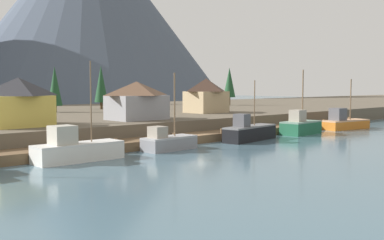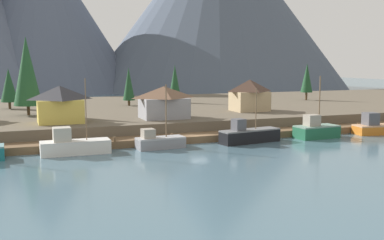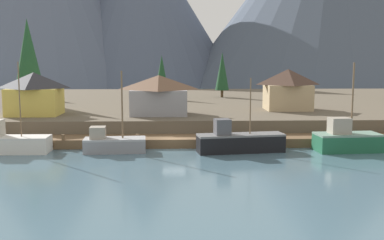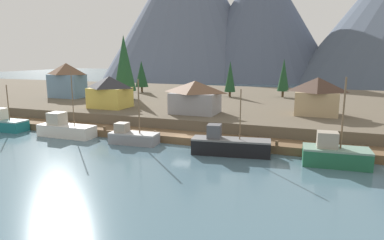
# 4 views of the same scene
# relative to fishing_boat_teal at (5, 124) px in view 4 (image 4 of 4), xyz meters

# --- Properties ---
(ground_plane) EXTENTS (400.00, 400.00, 1.00)m
(ground_plane) POSITION_rel_fishing_boat_teal_xyz_m (29.10, 21.58, -1.59)
(ground_plane) COLOR #476675
(dock) EXTENTS (80.00, 4.00, 1.60)m
(dock) POSITION_rel_fishing_boat_teal_xyz_m (29.10, 3.57, -0.59)
(dock) COLOR brown
(dock) RESTS_ON ground_plane
(shoreline_bank) EXTENTS (400.00, 56.00, 2.50)m
(shoreline_bank) POSITION_rel_fishing_boat_teal_xyz_m (29.10, 33.58, 0.16)
(shoreline_bank) COLOR brown
(shoreline_bank) RESTS_ON ground_plane
(mountain_west_peak) EXTENTS (89.60, 89.60, 73.05)m
(mountain_west_peak) POSITION_rel_fishing_boat_teal_xyz_m (-21.55, 133.56, 35.43)
(mountain_west_peak) COLOR slate
(mountain_west_peak) RESTS_ON ground_plane
(mountain_central_peak) EXTENTS (74.27, 74.27, 59.94)m
(mountain_central_peak) POSITION_rel_fishing_boat_teal_xyz_m (16.42, 135.98, 28.88)
(mountain_central_peak) COLOR #4C566B
(mountain_central_peak) RESTS_ON ground_plane
(fishing_boat_teal) EXTENTS (6.89, 2.88, 7.13)m
(fishing_boat_teal) POSITION_rel_fishing_boat_teal_xyz_m (0.00, 0.00, 0.00)
(fishing_boat_teal) COLOR #196B70
(fishing_boat_teal) RESTS_ON ground_plane
(fishing_boat_white) EXTENTS (8.49, 2.74, 9.44)m
(fishing_boat_white) POSITION_rel_fishing_boat_teal_xyz_m (11.57, 0.07, 0.05)
(fishing_boat_white) COLOR silver
(fishing_boat_white) RESTS_ON ground_plane
(fishing_boat_grey) EXTENTS (6.55, 2.91, 8.51)m
(fishing_boat_grey) POSITION_rel_fishing_boat_teal_xyz_m (22.71, -0.01, -0.16)
(fishing_boat_grey) COLOR gray
(fishing_boat_grey) RESTS_ON ground_plane
(fishing_boat_black) EXTENTS (9.35, 3.70, 7.76)m
(fishing_boat_black) POSITION_rel_fishing_boat_teal_xyz_m (35.93, -0.43, 0.03)
(fishing_boat_black) COLOR black
(fishing_boat_black) RESTS_ON ground_plane
(fishing_boat_green) EXTENTS (6.90, 3.55, 9.35)m
(fishing_boat_green) POSITION_rel_fishing_boat_teal_xyz_m (47.37, -0.36, 0.12)
(fishing_boat_green) COLOR #1E5B3D
(fishing_boat_green) RESTS_ON ground_plane
(house_grey) EXTENTS (7.56, 5.50, 5.12)m
(house_grey) POSITION_rel_fishing_boat_teal_xyz_m (27.15, 11.86, 4.02)
(house_grey) COLOR gray
(house_grey) RESTS_ON shoreline_bank
(house_tan) EXTENTS (6.49, 5.27, 5.76)m
(house_tan) POSITION_rel_fishing_boat_teal_xyz_m (45.15, 16.92, 4.35)
(house_tan) COLOR tan
(house_tan) RESTS_ON shoreline_bank
(house_yellow) EXTENTS (6.75, 5.38, 5.49)m
(house_yellow) POSITION_rel_fishing_boat_teal_xyz_m (11.17, 12.11, 4.21)
(house_yellow) COLOR gold
(house_yellow) RESTS_ON shoreline_bank
(house_blue) EXTENTS (7.62, 4.59, 7.42)m
(house_blue) POSITION_rel_fishing_boat_teal_xyz_m (-5.83, 21.20, 5.20)
(house_blue) COLOR #6689A8
(house_blue) RESTS_ON shoreline_bank
(conifer_near_left) EXTENTS (3.22, 3.22, 7.73)m
(conifer_near_left) POSITION_rel_fishing_boat_teal_xyz_m (3.99, 36.52, 5.93)
(conifer_near_left) COLOR #4C3823
(conifer_near_left) RESTS_ON shoreline_bank
(conifer_near_right) EXTENTS (2.45, 2.45, 7.81)m
(conifer_near_right) POSITION_rel_fishing_boat_teal_xyz_m (26.88, 35.05, 5.84)
(conifer_near_right) COLOR #4C3823
(conifer_near_right) RESTS_ON shoreline_bank
(conifer_mid_right) EXTENTS (4.62, 4.62, 13.19)m
(conifer_mid_right) POSITION_rel_fishing_boat_teal_xyz_m (7.02, 23.84, 8.84)
(conifer_mid_right) COLOR #4C3823
(conifer_mid_right) RESTS_ON shoreline_bank
(conifer_back_left) EXTENTS (2.57, 2.57, 8.35)m
(conifer_back_left) POSITION_rel_fishing_boat_teal_xyz_m (37.98, 38.32, 6.23)
(conifer_back_left) COLOR #4C3823
(conifer_back_left) RESTS_ON shoreline_bank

